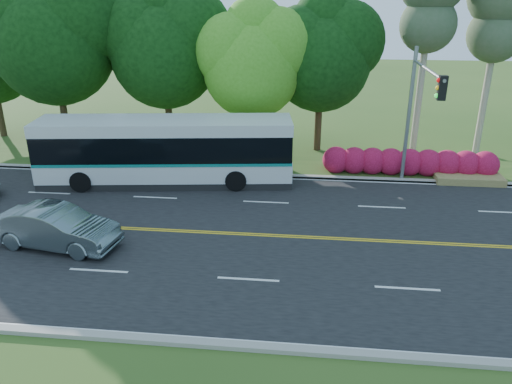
# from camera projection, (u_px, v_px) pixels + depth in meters

# --- Properties ---
(ground) EXTENTS (120.00, 120.00, 0.00)m
(ground) POSITION_uv_depth(u_px,v_px,m) (270.00, 236.00, 20.82)
(ground) COLOR #30511B
(ground) RESTS_ON ground
(road) EXTENTS (60.00, 14.00, 0.02)m
(road) POSITION_uv_depth(u_px,v_px,m) (270.00, 235.00, 20.81)
(road) COLOR black
(road) RESTS_ON ground
(curb_north) EXTENTS (60.00, 0.30, 0.15)m
(curb_north) POSITION_uv_depth(u_px,v_px,m) (281.00, 176.00, 27.38)
(curb_north) COLOR #9D998E
(curb_north) RESTS_ON ground
(curb_south) EXTENTS (60.00, 0.30, 0.15)m
(curb_south) POSITION_uv_depth(u_px,v_px,m) (250.00, 347.00, 14.19)
(curb_south) COLOR #9D998E
(curb_south) RESTS_ON ground
(grass_verge) EXTENTS (60.00, 4.00, 0.10)m
(grass_verge) POSITION_uv_depth(u_px,v_px,m) (283.00, 165.00, 29.10)
(grass_verge) COLOR #30511B
(grass_verge) RESTS_ON ground
(lane_markings) EXTENTS (57.60, 13.82, 0.00)m
(lane_markings) POSITION_uv_depth(u_px,v_px,m) (268.00, 235.00, 20.82)
(lane_markings) COLOR gold
(lane_markings) RESTS_ON road
(tree_row) EXTENTS (44.70, 9.10, 13.84)m
(tree_row) POSITION_uv_depth(u_px,v_px,m) (203.00, 41.00, 30.00)
(tree_row) COLOR #332416
(tree_row) RESTS_ON ground
(bougainvillea_hedge) EXTENTS (9.50, 2.25, 1.50)m
(bougainvillea_hedge) POSITION_uv_depth(u_px,v_px,m) (413.00, 163.00, 27.35)
(bougainvillea_hedge) COLOR maroon
(bougainvillea_hedge) RESTS_ON ground
(traffic_signal) EXTENTS (0.42, 6.10, 7.00)m
(traffic_signal) POSITION_uv_depth(u_px,v_px,m) (418.00, 102.00, 23.41)
(traffic_signal) COLOR gray
(traffic_signal) RESTS_ON ground
(transit_bus) EXTENTS (13.28, 4.43, 3.41)m
(transit_bus) POSITION_uv_depth(u_px,v_px,m) (166.00, 152.00, 25.99)
(transit_bus) COLOR silver
(transit_bus) RESTS_ON road
(sedan) EXTENTS (5.20, 2.51, 1.64)m
(sedan) POSITION_uv_depth(u_px,v_px,m) (56.00, 228.00, 19.63)
(sedan) COLOR slate
(sedan) RESTS_ON road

